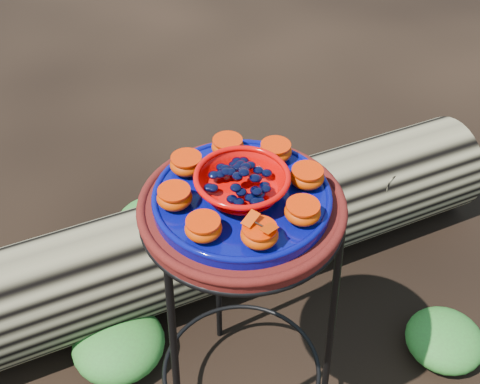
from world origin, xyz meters
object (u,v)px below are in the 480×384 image
object	(u,v)px
cobalt_plate	(242,199)
driftwood_log	(231,233)
plant_stand	(242,322)
terracotta_saucer	(242,209)
red_bowl	(242,185)

from	to	relation	value
cobalt_plate	driftwood_log	world-z (taller)	cobalt_plate
plant_stand	terracotta_saucer	xyz separation A→B (m)	(0.00, 0.00, 0.37)
driftwood_log	red_bowl	bearing A→B (deg)	-103.21
cobalt_plate	driftwood_log	distance (m)	0.75
plant_stand	driftwood_log	world-z (taller)	plant_stand
red_bowl	driftwood_log	xyz separation A→B (m)	(0.11, 0.46, -0.62)
red_bowl	driftwood_log	distance (m)	0.78
terracotta_saucer	cobalt_plate	world-z (taller)	cobalt_plate
cobalt_plate	red_bowl	xyz separation A→B (m)	(0.00, 0.00, 0.04)
red_bowl	cobalt_plate	bearing A→B (deg)	0.00
plant_stand	terracotta_saucer	distance (m)	0.37
terracotta_saucer	red_bowl	bearing A→B (deg)	0.00
driftwood_log	terracotta_saucer	bearing A→B (deg)	-103.21
plant_stand	red_bowl	bearing A→B (deg)	0.00
plant_stand	red_bowl	size ratio (longest dim) A/B	4.11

